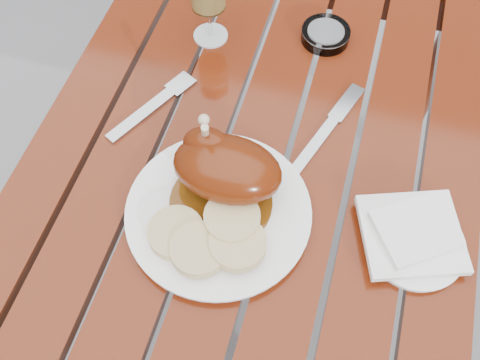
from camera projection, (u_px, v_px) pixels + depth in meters
name	position (u px, v px, depth m)	size (l,w,h in m)	color
ground	(249.00, 287.00, 1.61)	(60.00, 60.00, 0.00)	slate
table	(252.00, 236.00, 1.29)	(0.80, 1.20, 0.75)	maroon
dinner_plate	(219.00, 213.00, 0.89)	(0.31, 0.31, 0.02)	white
roast_duck	(224.00, 167.00, 0.87)	(0.18, 0.18, 0.13)	#5A2F0A
bread_dumplings	(211.00, 236.00, 0.84)	(0.19, 0.15, 0.03)	tan
wine_glass	(209.00, 4.00, 1.04)	(0.07, 0.07, 0.17)	tan
side_plate	(415.00, 244.00, 0.86)	(0.16, 0.16, 0.01)	white
napkin	(411.00, 234.00, 0.86)	(0.16, 0.15, 0.01)	white
ashtray	(325.00, 35.00, 1.09)	(0.10, 0.10, 0.02)	#B2B7BC
fork	(148.00, 110.00, 1.01)	(0.02, 0.19, 0.01)	gray
knife	(321.00, 137.00, 0.98)	(0.02, 0.21, 0.01)	gray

